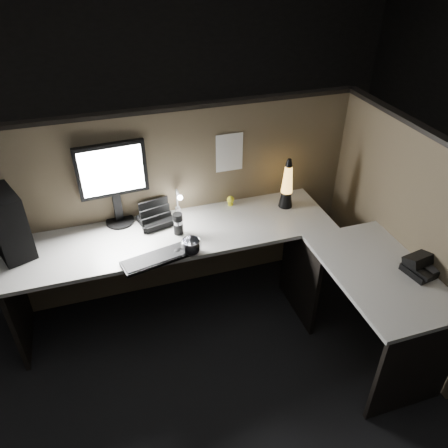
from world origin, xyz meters
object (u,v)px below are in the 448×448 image
object	(u,v)px
monitor	(113,177)
lava_lamp	(287,187)
keyboard	(157,258)
pc_tower	(5,221)
desk_phone	(422,265)

from	to	relation	value
monitor	lava_lamp	size ratio (longest dim) A/B	1.54
lava_lamp	keyboard	bearing A→B (deg)	-161.63
pc_tower	lava_lamp	distance (m)	1.97
keyboard	desk_phone	bearing A→B (deg)	-33.71
monitor	desk_phone	bearing A→B (deg)	-37.45
monitor	pc_tower	bearing A→B (deg)	-175.10
pc_tower	lava_lamp	bearing A→B (deg)	-23.38
pc_tower	monitor	world-z (taller)	monitor
pc_tower	monitor	size ratio (longest dim) A/B	0.73
monitor	desk_phone	distance (m)	2.10
lava_lamp	desk_phone	xyz separation A→B (m)	(0.49, -0.97, -0.12)
pc_tower	desk_phone	size ratio (longest dim) A/B	1.85
monitor	keyboard	bearing A→B (deg)	-75.60
pc_tower	keyboard	bearing A→B (deg)	-46.42
pc_tower	lava_lamp	world-z (taller)	pc_tower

